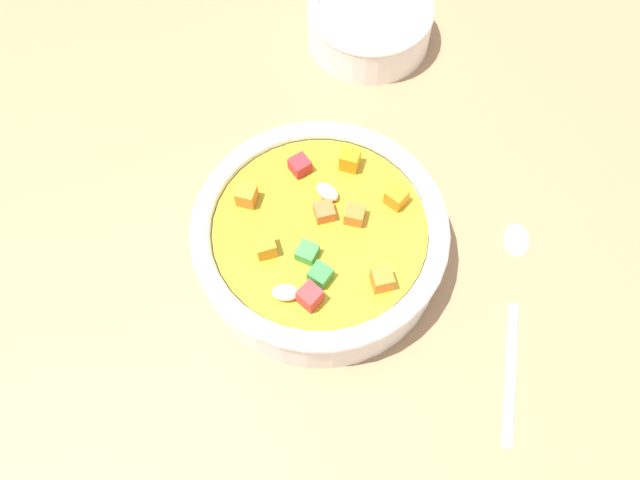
{
  "coord_description": "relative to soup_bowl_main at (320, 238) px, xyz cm",
  "views": [
    {
      "loc": [
        -22.63,
        6.83,
        48.32
      ],
      "look_at": [
        0.0,
        0.0,
        2.54
      ],
      "focal_mm": 35.53,
      "sensor_mm": 36.0,
      "label": 1
    }
  ],
  "objects": [
    {
      "name": "spoon",
      "position": [
        -9.47,
        -13.59,
        -2.52
      ],
      "size": [
        17.79,
        10.13,
        0.97
      ],
      "rotation": [
        0.0,
        0.0,
        5.81
      ],
      "color": "silver",
      "rests_on": "ground_plane"
    },
    {
      "name": "soup_bowl_main",
      "position": [
        0.0,
        0.0,
        0.0
      ],
      "size": [
        20.43,
        20.43,
        6.37
      ],
      "color": "white",
      "rests_on": "ground_plane"
    },
    {
      "name": "ground_plane",
      "position": [
        0.01,
        0.0,
        -3.98
      ],
      "size": [
        140.0,
        140.0,
        2.0
      ],
      "primitive_type": "cube",
      "color": "#9E754F"
    },
    {
      "name": "side_bowl_small",
      "position": [
        22.02,
        -11.81,
        -0.62
      ],
      "size": [
        12.41,
        12.41,
        4.55
      ],
      "color": "white",
      "rests_on": "ground_plane"
    }
  ]
}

